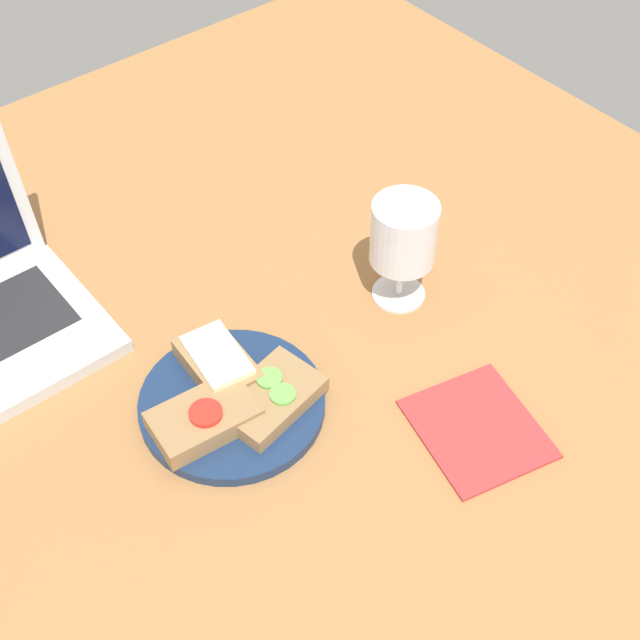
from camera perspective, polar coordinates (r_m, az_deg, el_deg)
name	(u,v)px	position (r cm, az deg, el deg)	size (l,w,h in cm)	color
wooden_table	(286,362)	(109.15, -2.18, -2.69)	(140.00, 140.00, 3.00)	#9E6B3D
plate	(232,403)	(102.85, -5.65, -5.32)	(21.41, 21.41, 1.44)	navy
sandwich_with_cheese	(218,363)	(103.82, -6.56, -2.74)	(7.03, 11.08, 3.28)	#937047
sandwich_with_tomato	(204,418)	(99.38, -7.42, -6.26)	(12.22, 8.21, 3.13)	#937047
sandwich_with_cucumber	(271,397)	(100.78, -3.19, -4.96)	(12.96, 9.69, 2.51)	#937047
wine_glass	(403,238)	(108.30, 5.36, 5.23)	(8.14, 8.14, 14.75)	white
napkin	(477,429)	(102.44, 10.04, -6.86)	(12.92, 14.58, 0.40)	#B23333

